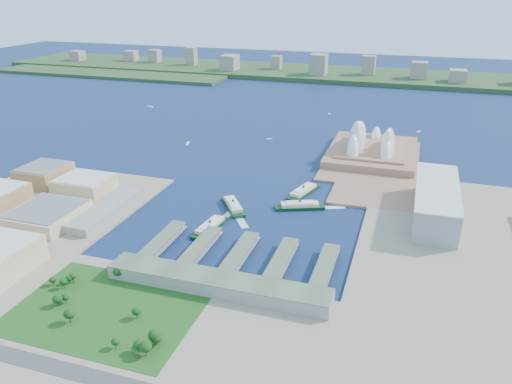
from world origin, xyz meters
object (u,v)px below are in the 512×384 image
(ferry_b, at_px, (303,190))
(ferry_c, at_px, (210,225))
(opera_house, at_px, (374,137))
(ferry_d, at_px, (300,204))
(ferry_a, at_px, (233,204))
(toaster_building, at_px, (436,202))

(ferry_b, relative_size, ferry_c, 1.05)
(opera_house, height_order, ferry_d, opera_house)
(ferry_a, bearing_deg, opera_house, 25.98)
(opera_house, distance_m, ferry_c, 338.21)
(ferry_b, xyz_separation_m, ferry_d, (5.91, -44.70, -0.22))
(toaster_building, height_order, ferry_a, toaster_building)
(ferry_a, height_order, ferry_d, ferry_a)
(toaster_building, relative_size, ferry_d, 2.62)
(toaster_building, bearing_deg, ferry_a, -168.69)
(ferry_a, distance_m, ferry_d, 79.78)
(ferry_a, bearing_deg, ferry_c, -129.23)
(ferry_b, height_order, ferry_d, ferry_b)
(toaster_building, distance_m, ferry_d, 154.36)
(ferry_a, height_order, ferry_c, ferry_a)
(ferry_a, distance_m, ferry_c, 59.93)
(ferry_c, xyz_separation_m, ferry_d, (80.86, 83.74, 0.04))
(ferry_d, bearing_deg, ferry_a, 85.37)
(toaster_building, distance_m, ferry_b, 160.36)
(ferry_a, relative_size, ferry_d, 1.00)
(toaster_building, bearing_deg, ferry_b, 171.69)
(ferry_d, bearing_deg, toaster_building, -104.05)
(toaster_building, height_order, ferry_c, toaster_building)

